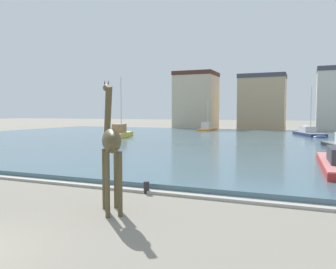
{
  "coord_description": "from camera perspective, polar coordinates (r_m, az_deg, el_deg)",
  "views": [
    {
      "loc": [
        8.03,
        -5.3,
        3.4
      ],
      "look_at": [
        0.96,
        11.9,
        2.2
      ],
      "focal_mm": 36.58,
      "sensor_mm": 36.0,
      "label": 1
    }
  ],
  "objects": [
    {
      "name": "quay_edge_coping",
      "position": [
        15.6,
        -9.34,
        -8.72
      ],
      "size": [
        78.46,
        0.5,
        0.12
      ],
      "primitive_type": "cube",
      "color": "#ADA89E",
      "rests_on": "ground"
    },
    {
      "name": "mooring_bollard",
      "position": [
        14.59,
        -3.61,
        -8.79
      ],
      "size": [
        0.24,
        0.24,
        0.5
      ],
      "primitive_type": "cylinder",
      "color": "#232326",
      "rests_on": "ground"
    },
    {
      "name": "sailboat_orange",
      "position": [
        59.29,
        6.61,
        0.92
      ],
      "size": [
        1.93,
        6.4,
        5.68
      ],
      "color": "orange",
      "rests_on": "ground"
    },
    {
      "name": "townhouse_tall_gabled",
      "position": [
        67.73,
        15.38,
        5.19
      ],
      "size": [
        8.65,
        5.48,
        10.62
      ],
      "color": "tan",
      "rests_on": "ground"
    },
    {
      "name": "sailboat_navy",
      "position": [
        48.8,
        22.63,
        0.03
      ],
      "size": [
        4.63,
        8.65,
        6.81
      ],
      "color": "navy",
      "rests_on": "ground"
    },
    {
      "name": "townhouse_wide_warehouse",
      "position": [
        66.58,
        26.16,
        5.24
      ],
      "size": [
        6.28,
        5.9,
        11.25
      ],
      "color": "beige",
      "rests_on": "ground"
    },
    {
      "name": "giraffe_statue",
      "position": [
        11.79,
        -9.46,
        -1.43
      ],
      "size": [
        1.94,
        2.3,
        4.62
      ],
      "color": "#4C4228",
      "rests_on": "ground"
    },
    {
      "name": "sailboat_yellow",
      "position": [
        43.85,
        -7.79,
        0.07
      ],
      "size": [
        3.5,
        7.17,
        7.9
      ],
      "color": "gold",
      "rests_on": "ground"
    },
    {
      "name": "townhouse_corner_house",
      "position": [
        69.24,
        4.71,
        5.61
      ],
      "size": [
        7.9,
        7.22,
        11.45
      ],
      "color": "#C6B293",
      "rests_on": "ground"
    },
    {
      "name": "harbor_water",
      "position": [
        39.21,
        10.45,
        -1.1
      ],
      "size": [
        78.46,
        50.08,
        0.33
      ],
      "primitive_type": "cube",
      "color": "#476675",
      "rests_on": "ground"
    }
  ]
}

